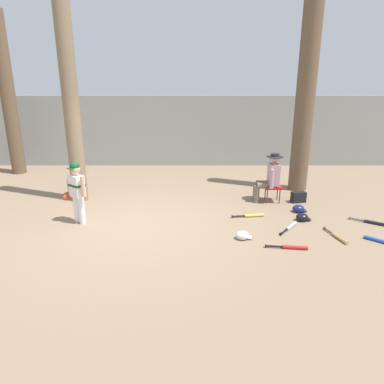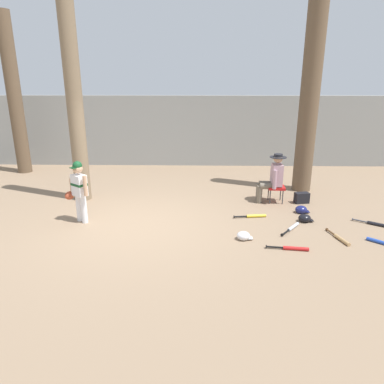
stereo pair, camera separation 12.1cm
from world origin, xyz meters
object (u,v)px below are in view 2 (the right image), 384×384
Objects in this scene: bat_red_barrel at (292,248)px; tree_near_player at (74,97)px; bat_aluminum_silver at (292,228)px; bat_yellow_trainer at (254,216)px; tree_behind_spectator at (309,109)px; folding_stool at (276,188)px; bat_blue_youth at (383,243)px; tree_far_left at (15,104)px; handbag_beside_stool at (302,198)px; seated_spectator at (273,177)px; batting_helmet_navy at (301,210)px; batting_helmet_black at (305,218)px; batting_helmet_white at (244,236)px; bat_wood_tan at (340,239)px; young_ballplayer at (79,188)px; bat_black_composite at (376,224)px.

tree_near_player is at bearing 149.08° from bat_red_barrel.
bat_aluminum_silver and bat_yellow_trainer have the same top height.
tree_behind_spectator reaches higher than folding_stool.
tree_far_left is at bearing 150.21° from bat_blue_youth.
tree_near_player reaches higher than handbag_beside_stool.
seated_spectator reaches higher than folding_stool.
batting_helmet_navy is (1.11, 0.30, 0.04)m from bat_yellow_trainer.
bat_yellow_trainer is 1.06m from batting_helmet_black.
bat_red_barrel is at bearing -27.06° from batting_helmet_white.
tree_behind_spectator reaches higher than bat_blue_youth.
tree_near_player is at bearing 178.31° from seated_spectator.
bat_wood_tan is at bearing 166.87° from bat_blue_youth.
bat_yellow_trainer is 2.32× the size of batting_helmet_black.
batting_helmet_white is (3.76, -2.32, -2.42)m from tree_near_player.
bat_yellow_trainer is (-1.60, -2.12, -2.14)m from tree_behind_spectator.
bat_yellow_trainer is 2.43× the size of batting_helmet_white.
batting_helmet_white is 0.96× the size of batting_helmet_black.
tree_far_left is at bearing 152.57° from batting_helmet_black.
folding_stool reaches higher than bat_yellow_trainer.
batting_helmet_white is at bearing 152.94° from bat_red_barrel.
seated_spectator is 0.24× the size of tree_far_left.
batting_helmet_white is (-0.93, -2.18, -0.57)m from seated_spectator.
bat_blue_youth is at bearing -80.86° from tree_behind_spectator.
bat_blue_youth is at bearing -3.55° from batting_helmet_white.
young_ballplayer is 2.03× the size of bat_black_composite.
batting_helmet_black is at bearing -12.03° from bat_yellow_trainer.
tree_far_left reaches higher than handbag_beside_stool.
folding_stool is 8.35m from tree_far_left.
young_ballplayer is 4.42× the size of batting_helmet_white.
bat_blue_youth is (0.84, -2.27, -0.10)m from handbag_beside_stool.
bat_black_composite is 1.42m from batting_helmet_black.
bat_blue_youth is 1.88× the size of batting_helmet_navy.
bat_wood_tan is 1.82m from bat_yellow_trainer.
bat_wood_tan is 1.21× the size of bat_blue_youth.
bat_aluminum_silver is 0.84× the size of bat_red_barrel.
seated_spectator is 1.79m from bat_aluminum_silver.
tree_near_player reaches higher than bat_black_composite.
bat_yellow_trainer is at bearing -29.46° from tree_far_left.
batting_helmet_navy is at bearing 152.49° from bat_black_composite.
bat_black_composite is 0.87× the size of bat_red_barrel.
tree_near_player is 4.58× the size of seated_spectator.
tree_behind_spectator is at bearing 99.14° from bat_blue_youth.
batting_helmet_black reaches higher than batting_helmet_white.
batting_helmet_white is (-0.36, -1.13, 0.04)m from bat_yellow_trainer.
tree_near_player is at bearing 157.40° from bat_wood_tan.
batting_helmet_white reaches higher than bat_aluminum_silver.
folding_stool is 2.78m from bat_blue_youth.
bat_aluminum_silver is (-0.63, -1.62, -0.10)m from handbag_beside_stool.
batting_helmet_navy reaches higher than bat_blue_youth.
bat_black_composite is (1.87, -1.45, -0.61)m from seated_spectator.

